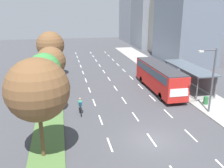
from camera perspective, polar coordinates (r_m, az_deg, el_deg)
ground_plane at (r=20.72m, az=9.32°, el=-12.84°), size 140.00×140.00×0.00m
median_strip at (r=38.04m, az=-13.59°, el=1.26°), size 2.60×52.00×0.12m
sidewalk_right at (r=41.26m, az=11.54°, el=2.68°), size 4.50×52.00×0.15m
lane_divider_left at (r=36.52m, az=-6.11°, el=0.89°), size 0.14×47.54×0.01m
lane_divider_center at (r=37.00m, az=-0.71°, el=1.21°), size 0.14×47.54×0.01m
lane_divider_right at (r=37.80m, az=4.51°, el=1.51°), size 0.14×47.54×0.01m
bus_shelter at (r=33.65m, az=17.72°, el=2.00°), size 2.90×9.55×2.86m
bus at (r=31.83m, az=10.92°, el=2.04°), size 2.54×11.29×3.37m
cyclist at (r=24.94m, az=-7.39°, el=-5.28°), size 0.46×1.82×1.71m
median_tree_nearest at (r=17.00m, az=-16.98°, el=-1.33°), size 4.33×4.33×7.18m
median_tree_second at (r=24.09m, az=-15.52°, el=3.15°), size 3.22×3.22×6.19m
median_tree_third at (r=31.32m, az=-14.07°, el=5.10°), size 3.70×3.70×5.68m
median_tree_fourth at (r=38.33m, az=-14.16°, el=8.73°), size 4.14×4.14×6.84m
streetlight at (r=25.82m, az=22.14°, el=1.61°), size 1.91×0.24×6.50m
trash_bin at (r=28.88m, az=21.02°, el=-3.57°), size 0.52×0.52×0.85m
building_mid_right at (r=63.49m, az=11.81°, el=13.64°), size 7.85×14.85×12.97m
building_far_right at (r=69.58m, az=9.79°, el=16.40°), size 11.11×14.17×18.65m
building_tall_right at (r=78.96m, az=5.75°, el=18.10°), size 7.76×13.40×22.60m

